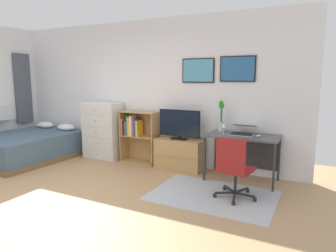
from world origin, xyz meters
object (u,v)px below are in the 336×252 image
(bookshelf, at_px, (137,133))
(computer_mouse, at_px, (259,136))
(television, at_px, (179,125))
(dresser, at_px, (103,131))
(desk, at_px, (244,143))
(office_chair, at_px, (233,167))
(bamboo_vase, at_px, (221,115))
(wine_glass, at_px, (224,126))
(laptop, at_px, (243,130))
(bed, at_px, (29,146))
(tv_stand, at_px, (180,154))

(bookshelf, relative_size, computer_mouse, 9.52)
(television, bearing_deg, dresser, 179.76)
(dresser, height_order, bookshelf, dresser)
(bookshelf, distance_m, computer_mouse, 2.34)
(desk, xyz_separation_m, office_chair, (0.08, -0.89, -0.15))
(bamboo_vase, relative_size, wine_glass, 2.90)
(television, relative_size, laptop, 1.84)
(bed, height_order, laptop, laptop)
(bed, bearing_deg, tv_stand, 16.21)
(bed, bearing_deg, television, 15.81)
(laptop, xyz_separation_m, wine_glass, (-0.28, -0.12, 0.07))
(bamboo_vase, bearing_deg, computer_mouse, -16.85)
(tv_stand, bearing_deg, computer_mouse, -5.68)
(dresser, xyz_separation_m, tv_stand, (1.71, 0.02, -0.29))
(dresser, bearing_deg, desk, -0.22)
(tv_stand, bearing_deg, office_chair, -37.01)
(desk, bearing_deg, television, 179.81)
(dresser, bearing_deg, television, -0.24)
(dresser, xyz_separation_m, computer_mouse, (3.09, -0.12, 0.19))
(dresser, relative_size, office_chair, 1.32)
(dresser, distance_m, desk, 2.85)
(office_chair, bearing_deg, desk, 102.22)
(office_chair, relative_size, bamboo_vase, 1.64)
(desk, relative_size, office_chair, 1.30)
(dresser, bearing_deg, laptop, -0.05)
(bed, height_order, bamboo_vase, bamboo_vase)
(bookshelf, bearing_deg, television, -4.45)
(television, xyz_separation_m, wine_glass, (0.84, -0.12, 0.06))
(desk, bearing_deg, tv_stand, 178.69)
(desk, height_order, computer_mouse, computer_mouse)
(desk, relative_size, bamboo_vase, 2.13)
(office_chair, bearing_deg, laptop, 103.44)
(desk, distance_m, wine_glass, 0.42)
(office_chair, relative_size, laptop, 2.03)
(bookshelf, bearing_deg, laptop, -1.90)
(bed, height_order, tv_stand, bed)
(bed, relative_size, dresser, 1.74)
(office_chair, bearing_deg, dresser, 169.82)
(television, distance_m, bamboo_vase, 0.76)
(laptop, height_order, bamboo_vase, bamboo_vase)
(television, relative_size, office_chair, 0.90)
(dresser, xyz_separation_m, laptop, (2.83, -0.00, 0.24))
(laptop, distance_m, wine_glass, 0.31)
(computer_mouse, height_order, bamboo_vase, bamboo_vase)
(bookshelf, height_order, laptop, bookshelf)
(dresser, height_order, laptop, dresser)
(dresser, bearing_deg, computer_mouse, -2.27)
(office_chair, distance_m, bamboo_vase, 1.23)
(bookshelf, distance_m, wine_glass, 1.81)
(laptop, bearing_deg, office_chair, -80.98)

